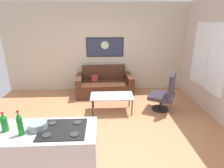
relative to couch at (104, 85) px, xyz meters
The scene contains 11 objects.
ground 1.98m from the couch, 88.85° to the right, with size 6.40×6.40×0.04m, color #B8784F.
back_wall 1.21m from the couch, 85.20° to the left, with size 6.40×0.05×2.80m, color beige.
couch is the anchor object (origin of this frame).
coffee_table 1.24m from the couch, 81.64° to the right, with size 1.08×0.56×0.45m.
armchair 1.99m from the couch, 38.40° to the right, with size 0.81×0.82×1.03m.
kitchen_counter 3.50m from the couch, 103.55° to the right, with size 1.36×0.64×0.93m.
soda_bottle 3.71m from the couch, 111.16° to the right, with size 0.08×0.08×0.27m.
soda_bottle_2 3.72m from the couch, 107.08° to the right, with size 0.07×0.07×0.34m.
mixing_bowl 3.55m from the couch, 105.10° to the right, with size 0.25×0.25×0.10m.
wall_painting 1.22m from the couch, 84.38° to the left, with size 1.20×0.03×0.61m.
window 3.03m from the couch, 21.90° to the right, with size 0.03×1.56×1.68m.
Camera 1 is at (-0.08, -3.53, 2.26)m, focal length 29.19 mm.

